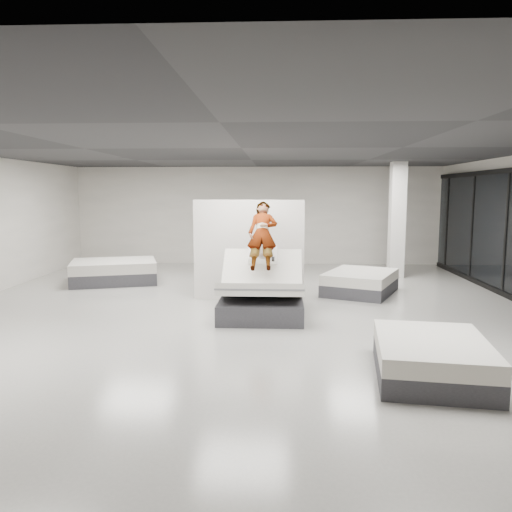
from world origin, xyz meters
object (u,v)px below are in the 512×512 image
(flat_bed_left_far, at_px, (114,272))
(flat_bed_right_far, at_px, (360,282))
(column, at_px, (397,220))
(remote, at_px, (273,259))
(divider_panel, at_px, (249,250))
(flat_bed_right_near, at_px, (431,358))
(person, at_px, (262,248))
(hero_bed, at_px, (262,294))

(flat_bed_left_far, bearing_deg, flat_bed_right_far, -10.12)
(flat_bed_right_far, xyz_separation_m, column, (1.35, 2.34, 1.34))
(remote, height_order, divider_panel, divider_panel)
(flat_bed_right_near, bearing_deg, column, 80.39)
(person, bearing_deg, remote, -57.85)
(person, bearing_deg, flat_bed_right_far, 39.77)
(divider_panel, relative_size, flat_bed_right_near, 1.22)
(flat_bed_left_far, xyz_separation_m, column, (7.63, 1.22, 1.31))
(hero_bed, relative_size, divider_panel, 0.87)
(column, bearing_deg, flat_bed_right_far, -120.02)
(person, bearing_deg, flat_bed_right_near, -56.56)
(hero_bed, distance_m, flat_bed_right_near, 3.96)
(person, distance_m, flat_bed_right_near, 4.35)
(divider_panel, bearing_deg, remote, -64.76)
(hero_bed, distance_m, flat_bed_left_far, 5.20)
(divider_panel, relative_size, flat_bed_left_far, 0.97)
(hero_bed, xyz_separation_m, remote, (0.22, -0.03, 0.69))
(flat_bed_left_far, bearing_deg, remote, -38.08)
(divider_panel, relative_size, column, 0.76)
(hero_bed, relative_size, person, 1.31)
(remote, relative_size, flat_bed_left_far, 0.06)
(hero_bed, bearing_deg, person, 89.54)
(person, relative_size, flat_bed_right_near, 0.81)
(hero_bed, xyz_separation_m, divider_panel, (-0.34, 1.33, 0.70))
(flat_bed_right_far, relative_size, flat_bed_right_near, 1.15)
(flat_bed_right_near, distance_m, flat_bed_left_far, 9.08)
(column, bearing_deg, divider_panel, -141.14)
(remote, bearing_deg, hero_bed, 173.75)
(remote, relative_size, flat_bed_right_near, 0.07)
(hero_bed, relative_size, remote, 15.07)
(person, xyz_separation_m, flat_bed_right_near, (2.30, -3.54, -1.03))
(flat_bed_right_near, bearing_deg, hero_bed, 125.59)
(remote, bearing_deg, column, 53.69)
(person, height_order, flat_bed_right_near, person)
(remote, xyz_separation_m, column, (3.39, 4.54, 0.50))
(flat_bed_right_far, bearing_deg, divider_panel, -162.06)
(flat_bed_left_far, distance_m, column, 7.84)
(flat_bed_right_far, bearing_deg, flat_bed_left_far, 169.88)
(person, xyz_separation_m, flat_bed_right_far, (2.26, 1.85, -1.02))
(flat_bed_right_far, height_order, flat_bed_left_far, flat_bed_left_far)
(hero_bed, xyz_separation_m, flat_bed_right_far, (2.26, 2.17, -0.15))
(person, height_order, divider_panel, divider_panel)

